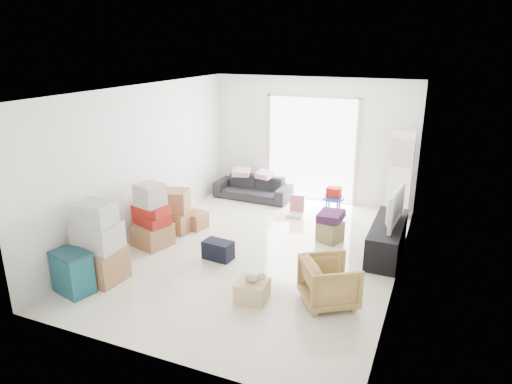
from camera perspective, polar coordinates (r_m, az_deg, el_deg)
The scene contains 21 objects.
room_shell at distance 7.35m, azimuth 0.43°, elevation 2.15°, with size 4.98×6.48×3.18m.
sliding_door at distance 10.11m, azimuth 6.92°, elevation 5.85°, with size 2.10×0.04×2.33m.
ac_tower at distance 9.54m, azimuth 17.59°, elevation 2.10°, with size 0.45×0.30×1.75m, color white.
tv_console at distance 7.94m, azimuth 16.07°, elevation -5.60°, with size 0.49×1.64×0.55m, color black.
television at distance 7.82m, azimuth 16.29°, elevation -3.30°, with size 1.04×0.60×0.14m, color black.
sofa at distance 10.29m, azimuth -0.41°, elevation 0.99°, with size 1.73×0.50×0.68m, color #27272C.
pillow_left at distance 10.28m, azimuth -1.90°, elevation 3.28°, with size 0.38×0.30×0.12m, color #E3A5BC.
pillow_right at distance 10.09m, azimuth 1.06°, elevation 3.00°, with size 0.35×0.28×0.12m, color #E3A5BC.
armchair at distance 6.30m, azimuth 9.17°, elevation -10.80°, with size 0.69×0.65×0.71m, color tan.
storage_bins at distance 6.98m, azimuth -21.92°, elevation -9.31°, with size 0.62×0.50×0.62m.
box_stack_a at distance 7.11m, azimuth -19.06°, elevation -6.37°, with size 0.70×0.60×1.22m.
box_stack_b at distance 8.06m, azimuth -12.90°, elevation -3.34°, with size 0.70×0.67×1.12m.
box_stack_c at distance 8.62m, azimuth -9.97°, elevation -2.39°, with size 0.57×0.56×0.80m.
loose_box at distance 8.79m, azimuth -7.55°, elevation -3.50°, with size 0.37×0.37×0.31m, color #946543.
duffel_bag at distance 7.54m, azimuth -4.75°, elevation -7.24°, with size 0.48×0.29×0.31m, color black.
ottoman at distance 8.24m, azimuth 9.24°, elevation -4.88°, with size 0.37×0.37×0.37m, color olive.
blanket at distance 8.14m, azimuth 9.33°, elevation -3.21°, with size 0.41×0.41×0.14m, color #411B45.
kids_table at distance 9.40m, azimuth 9.67°, elevation -0.46°, with size 0.45×0.45×0.59m.
toy_walker at distance 9.35m, azimuth 5.00°, elevation -2.32°, with size 0.33×0.30×0.42m.
wood_crate at distance 6.41m, azimuth -0.48°, elevation -12.21°, with size 0.42×0.42×0.28m, color #DAB97E.
plush_bunny at distance 6.30m, azimuth -0.18°, elevation -10.63°, with size 0.29×0.16×0.14m.
Camera 1 is at (2.69, -6.53, 3.38)m, focal length 32.00 mm.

